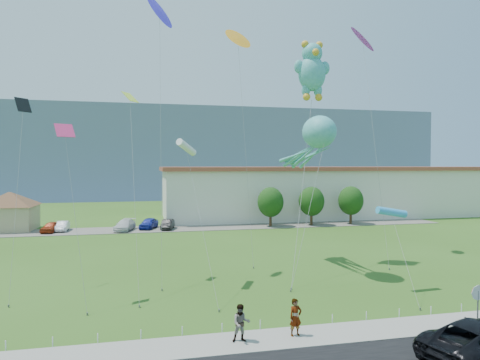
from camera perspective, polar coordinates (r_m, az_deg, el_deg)
The scene contains 28 objects.
ground at distance 24.79m, azimuth 4.24°, elevation -18.02°, with size 160.00×160.00×0.00m, color #305518.
sidewalk at distance 22.33m, azimuth 6.40°, elevation -20.21°, with size 80.00×2.50×0.10m, color gray.
parking_strip at distance 58.31m, azimuth -5.73°, elevation -6.35°, with size 70.00×6.00×0.06m, color #59544C.
hill_ridge at distance 142.52m, azimuth -9.74°, elevation 3.59°, with size 160.00×50.00×25.00m, color slate.
pavilion at distance 62.98m, azimuth -28.36°, elevation -3.22°, with size 9.20×9.20×5.00m.
warehouse at distance 74.06m, azimuth 13.81°, elevation -1.43°, with size 61.00×15.00×8.20m.
stop_sign at distance 25.17m, azimuth 29.15°, elevation -13.49°, with size 0.80×0.07×2.50m.
rope_fence at distance 23.54m, azimuth 5.20°, elevation -18.49°, with size 26.05×0.05×0.50m.
tree_near at distance 58.95m, azimuth 4.09°, elevation -2.97°, with size 3.60×3.60×5.47m.
tree_mid at distance 60.92m, azimuth 9.51°, elevation -2.83°, with size 3.60×3.60×5.47m.
tree_far at distance 63.40m, azimuth 14.56°, elevation -2.68°, with size 3.60×3.60×5.47m.
pedestrian_left at distance 22.21m, azimuth 7.41°, elevation -17.68°, with size 0.66×0.44×1.82m, color gray.
pedestrian_right at distance 21.36m, azimuth 0.16°, elevation -18.54°, with size 0.87×0.67×1.78m, color gray.
parked_car_red at distance 59.02m, azimuth -23.89°, elevation -5.75°, with size 1.52×3.79×1.29m, color #AC3615.
parked_car_silver at distance 59.58m, azimuth -22.59°, elevation -5.69°, with size 1.29×3.71×1.22m, color silver.
parked_car_white at distance 57.34m, azimuth -15.11°, elevation -5.83°, with size 1.91×4.70×1.36m, color silver.
parked_car_blue at distance 58.34m, azimuth -12.07°, elevation -5.66°, with size 1.65×4.09×1.39m, color navy.
parked_car_black at distance 57.38m, azimuth -9.63°, elevation -5.83°, with size 1.35×3.86×1.27m, color black.
octopus_kite at distance 34.09m, azimuth 9.78°, elevation 5.06°, with size 4.74×9.56×12.24m.
teddy_bear_kite at distance 38.88m, azimuth 9.58°, elevation 14.34°, with size 6.27×8.98×19.26m.
small_kite_purple at distance 45.07m, azimuth 16.12°, elevation 16.98°, with size 2.51×8.37×21.46m.
small_kite_black at distance 33.57m, azimuth -27.11°, elevation 6.44°, with size 1.29×6.16×13.18m.
small_kite_white at distance 30.49m, azimuth -7.12°, elevation 4.18°, with size 1.56×7.51×10.18m.
small_kite_pink at distance 28.46m, azimuth -22.08°, elevation 3.90°, with size 2.32×3.96×11.08m.
small_kite_yellow at distance 32.37m, azimuth -14.33°, elevation 7.88°, with size 1.38×7.98×14.00m.
small_kite_blue at distance 35.99m, azimuth -10.66°, elevation 20.48°, with size 1.80×6.02×21.15m.
small_kite_orange at distance 40.29m, azimuth -0.24°, elevation 17.71°, with size 1.80×5.02×20.60m.
small_kite_cyan at distance 30.82m, azimuth 19.57°, elevation -4.12°, with size 0.98×5.38×5.73m.
Camera 1 is at (-6.70, -22.31, 8.48)m, focal length 32.00 mm.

